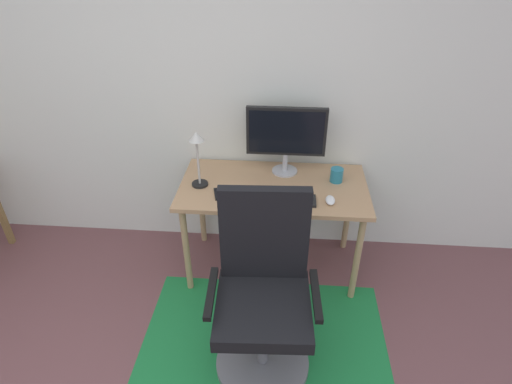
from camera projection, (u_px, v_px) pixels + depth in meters
wall_back at (200, 82)px, 2.89m from camera, size 6.00×0.10×2.60m
area_rug at (263, 351)px, 2.57m from camera, size 1.53×1.18×0.01m
desk at (273, 195)px, 2.86m from camera, size 1.27×0.66×0.73m
monitor at (286, 134)px, 2.82m from camera, size 0.54×0.18×0.48m
keyboard at (282, 200)px, 2.66m from camera, size 0.43×0.13×0.02m
computer_mouse at (330, 200)px, 2.64m from camera, size 0.06×0.10×0.03m
coffee_cup at (337, 175)px, 2.84m from camera, size 0.09×0.09×0.10m
cell_phone at (220, 194)px, 2.72m from camera, size 0.10×0.15×0.01m
desk_lamp at (197, 149)px, 2.68m from camera, size 0.11×0.11×0.39m
office_chair at (263, 303)px, 2.29m from camera, size 0.60×0.55×1.11m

